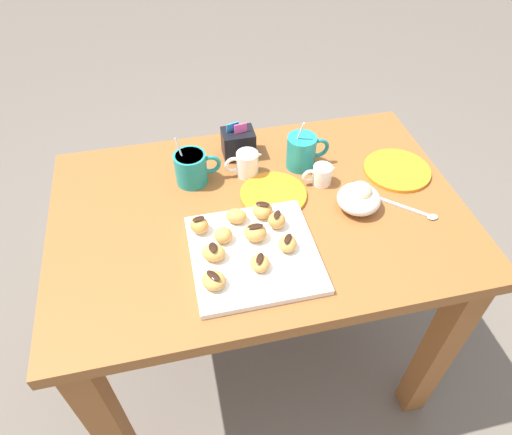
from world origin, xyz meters
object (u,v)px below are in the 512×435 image
at_px(ice_cream_bowl, 359,198).
at_px(beignet_6, 236,216).
at_px(pastry_plate_square, 254,254).
at_px(beignet_8, 288,244).
at_px(coffee_mug_teal_right, 302,151).
at_px(sugar_caddy, 238,143).
at_px(saucer_orange_left, 273,194).
at_px(saucer_orange_right, 397,170).
at_px(beignet_2, 255,233).
at_px(beignet_7, 199,225).
at_px(beignet_3, 261,210).
at_px(beignet_5, 277,220).
at_px(cream_pitcher_white, 247,163).
at_px(chocolate_sauce_pitcher, 322,174).
at_px(beignet_9, 214,253).
at_px(beignet_0, 223,235).
at_px(beignet_4, 260,263).
at_px(coffee_mug_teal_left, 192,167).
at_px(beignet_1, 214,280).
at_px(dining_table, 259,247).

xyz_separation_m(ice_cream_bowl, beignet_6, (-0.31, 0.01, -0.00)).
relative_size(pastry_plate_square, beignet_8, 6.05).
bearing_deg(coffee_mug_teal_right, sugar_caddy, 151.69).
distance_m(pastry_plate_square, saucer_orange_left, 0.21).
bearing_deg(saucer_orange_right, beignet_2, -158.84).
bearing_deg(sugar_caddy, beignet_7, -117.52).
distance_m(beignet_2, beignet_3, 0.08).
bearing_deg(beignet_5, cream_pitcher_white, 96.40).
bearing_deg(chocolate_sauce_pitcher, beignet_9, -147.22).
bearing_deg(saucer_orange_left, beignet_0, -138.21).
height_order(beignet_0, beignet_9, beignet_0).
xyz_separation_m(beignet_6, beignet_8, (0.10, -0.11, -0.00)).
height_order(saucer_orange_right, beignet_4, beignet_4).
bearing_deg(sugar_caddy, beignet_3, -89.24).
xyz_separation_m(coffee_mug_teal_left, ice_cream_bowl, (0.40, -0.20, -0.01)).
xyz_separation_m(beignet_2, beignet_7, (-0.12, 0.05, 0.00)).
xyz_separation_m(beignet_5, beignet_9, (-0.16, -0.06, -0.00)).
relative_size(saucer_orange_right, beignet_6, 3.59).
height_order(cream_pitcher_white, beignet_1, cream_pitcher_white).
xyz_separation_m(ice_cream_bowl, beignet_8, (-0.22, -0.11, -0.00)).
relative_size(pastry_plate_square, beignet_6, 5.63).
height_order(dining_table, saucer_orange_left, saucer_orange_left).
bearing_deg(beignet_9, beignet_0, 57.36).
relative_size(pastry_plate_square, chocolate_sauce_pitcher, 3.14).
xyz_separation_m(cream_pitcher_white, beignet_5, (0.03, -0.22, -0.00)).
distance_m(ice_cream_bowl, beignet_4, 0.33).
relative_size(cream_pitcher_white, beignet_1, 1.97).
bearing_deg(coffee_mug_teal_left, ice_cream_bowl, -26.31).
distance_m(pastry_plate_square, beignet_7, 0.15).
relative_size(coffee_mug_teal_right, beignet_5, 3.48).
relative_size(coffee_mug_teal_right, chocolate_sauce_pitcher, 1.61).
bearing_deg(chocolate_sauce_pitcher, beignet_3, -151.86).
distance_m(pastry_plate_square, sugar_caddy, 0.39).
xyz_separation_m(dining_table, beignet_9, (-0.14, -0.14, 0.18)).
relative_size(coffee_mug_teal_left, beignet_9, 2.46).
bearing_deg(ice_cream_bowl, beignet_7, -178.96).
height_order(coffee_mug_teal_right, beignet_0, coffee_mug_teal_right).
distance_m(beignet_5, beignet_8, 0.07).
distance_m(coffee_mug_teal_right, beignet_4, 0.40).
distance_m(ice_cream_bowl, beignet_5, 0.22).
bearing_deg(ice_cream_bowl, beignet_9, -165.92).
bearing_deg(coffee_mug_teal_right, coffee_mug_teal_left, 180.00).
height_order(coffee_mug_teal_left, cream_pitcher_white, coffee_mug_teal_left).
distance_m(beignet_1, beignet_8, 0.19).
height_order(ice_cream_bowl, beignet_4, ice_cream_bowl).
bearing_deg(beignet_0, beignet_7, 139.87).
distance_m(dining_table, chocolate_sauce_pitcher, 0.27).
bearing_deg(beignet_2, dining_table, 72.23).
bearing_deg(pastry_plate_square, sugar_caddy, 84.18).
xyz_separation_m(ice_cream_bowl, beignet_7, (-0.41, -0.01, 0.00)).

